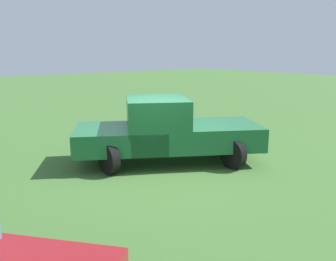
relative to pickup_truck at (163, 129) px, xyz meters
The scene contains 2 objects.
ground_plane 1.11m from the pickup_truck, 51.11° to the right, with size 80.00×80.00×0.00m, color #3D662D.
pickup_truck is the anchor object (origin of this frame).
Camera 1 is at (7.23, -5.31, 3.06)m, focal length 37.51 mm.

